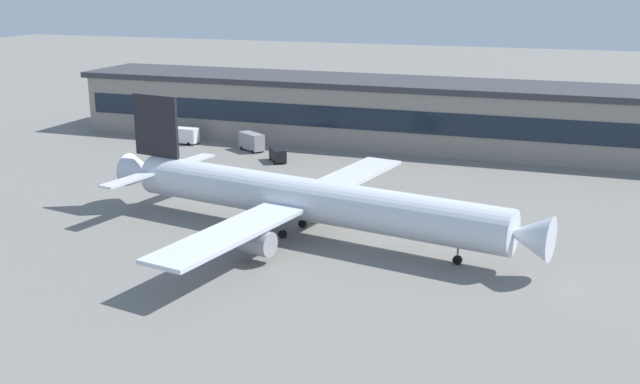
{
  "coord_description": "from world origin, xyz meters",
  "views": [
    {
      "loc": [
        24.99,
        -87.18,
        32.82
      ],
      "look_at": [
        -7.51,
        4.79,
        5.0
      ],
      "focal_mm": 41.95,
      "sensor_mm": 36.0,
      "label": 1
    }
  ],
  "objects": [
    {
      "name": "fuel_truck",
      "position": [
        -53.14,
        46.4,
        1.88
      ],
      "size": [
        8.43,
        2.9,
        3.35
      ],
      "color": "white",
      "rests_on": "ground_plane"
    },
    {
      "name": "ground_plane",
      "position": [
        0.0,
        0.0,
        0.0
      ],
      "size": [
        600.0,
        600.0,
        0.0
      ],
      "primitive_type": "plane",
      "color": "slate"
    },
    {
      "name": "airliner",
      "position": [
        -8.41,
        0.95,
        5.0
      ],
      "size": [
        63.12,
        54.37,
        16.83
      ],
      "color": "silver",
      "rests_on": "ground_plane"
    },
    {
      "name": "stair_truck",
      "position": [
        -36.02,
        44.99,
        1.98
      ],
      "size": [
        6.33,
        5.31,
        3.55
      ],
      "color": "gray",
      "rests_on": "ground_plane"
    },
    {
      "name": "terminal_building",
      "position": [
        0.0,
        61.08,
        6.58
      ],
      "size": [
        160.13,
        19.57,
        13.11
      ],
      "color": "gray",
      "rests_on": "ground_plane"
    },
    {
      "name": "crew_van",
      "position": [
        -27.63,
        38.12,
        1.46
      ],
      "size": [
        4.83,
        5.5,
        2.55
      ],
      "color": "black",
      "rests_on": "ground_plane"
    }
  ]
}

